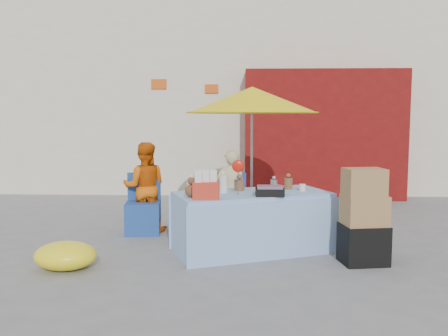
{
  "coord_description": "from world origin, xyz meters",
  "views": [
    {
      "loc": [
        0.51,
        -5.45,
        1.64
      ],
      "look_at": [
        0.3,
        0.6,
        1.0
      ],
      "focal_mm": 38.0,
      "sensor_mm": 36.0,
      "label": 1
    }
  ],
  "objects_px": {
    "chair_left": "(143,215)",
    "chair_right": "(231,216)",
    "vendor_orange": "(145,187)",
    "umbrella": "(252,101)",
    "market_table": "(252,221)",
    "vendor_beige": "(231,191)",
    "box_stack": "(364,220)"
  },
  "relations": [
    {
      "from": "chair_left",
      "to": "chair_right",
      "type": "distance_m",
      "value": 1.25
    },
    {
      "from": "chair_left",
      "to": "vendor_orange",
      "type": "distance_m",
      "value": 0.41
    },
    {
      "from": "chair_left",
      "to": "umbrella",
      "type": "height_order",
      "value": "umbrella"
    },
    {
      "from": "chair_left",
      "to": "umbrella",
      "type": "bearing_deg",
      "value": 4.32
    },
    {
      "from": "market_table",
      "to": "vendor_beige",
      "type": "xyz_separation_m",
      "value": [
        -0.28,
        1.01,
        0.22
      ]
    },
    {
      "from": "umbrella",
      "to": "box_stack",
      "type": "xyz_separation_m",
      "value": [
        1.22,
        -1.62,
        -1.39
      ]
    },
    {
      "from": "chair_right",
      "to": "vendor_beige",
      "type": "distance_m",
      "value": 0.37
    },
    {
      "from": "chair_left",
      "to": "umbrella",
      "type": "xyz_separation_m",
      "value": [
        1.55,
        0.28,
        1.64
      ]
    },
    {
      "from": "chair_right",
      "to": "box_stack",
      "type": "distance_m",
      "value": 2.04
    },
    {
      "from": "vendor_beige",
      "to": "umbrella",
      "type": "distance_m",
      "value": 1.34
    },
    {
      "from": "chair_right",
      "to": "box_stack",
      "type": "relative_size",
      "value": 0.78
    },
    {
      "from": "vendor_orange",
      "to": "market_table",
      "type": "bearing_deg",
      "value": 140.57
    },
    {
      "from": "box_stack",
      "to": "vendor_orange",
      "type": "bearing_deg",
      "value": 152.15
    },
    {
      "from": "vendor_orange",
      "to": "box_stack",
      "type": "height_order",
      "value": "vendor_orange"
    },
    {
      "from": "chair_left",
      "to": "chair_right",
      "type": "bearing_deg",
      "value": -6.06
    },
    {
      "from": "chair_right",
      "to": "box_stack",
      "type": "xyz_separation_m",
      "value": [
        1.53,
        -1.33,
        0.24
      ]
    },
    {
      "from": "chair_right",
      "to": "chair_left",
      "type": "bearing_deg",
      "value": 173.94
    },
    {
      "from": "chair_right",
      "to": "box_stack",
      "type": "bearing_deg",
      "value": -47.16
    },
    {
      "from": "market_table",
      "to": "box_stack",
      "type": "relative_size",
      "value": 1.94
    },
    {
      "from": "box_stack",
      "to": "market_table",
      "type": "bearing_deg",
      "value": 159.75
    },
    {
      "from": "umbrella",
      "to": "vendor_orange",
      "type": "bearing_deg",
      "value": -174.47
    },
    {
      "from": "market_table",
      "to": "box_stack",
      "type": "bearing_deg",
      "value": -41.5
    },
    {
      "from": "vendor_beige",
      "to": "chair_right",
      "type": "bearing_deg",
      "value": 83.23
    },
    {
      "from": "chair_left",
      "to": "vendor_beige",
      "type": "distance_m",
      "value": 1.3
    },
    {
      "from": "vendor_beige",
      "to": "box_stack",
      "type": "relative_size",
      "value": 1.1
    },
    {
      "from": "chair_left",
      "to": "box_stack",
      "type": "xyz_separation_m",
      "value": [
        2.78,
        -1.33,
        0.24
      ]
    },
    {
      "from": "market_table",
      "to": "chair_left",
      "type": "xyz_separation_m",
      "value": [
        -1.53,
        0.87,
        -0.12
      ]
    },
    {
      "from": "market_table",
      "to": "vendor_orange",
      "type": "xyz_separation_m",
      "value": [
        -1.53,
        1.01,
        0.27
      ]
    },
    {
      "from": "chair_right",
      "to": "umbrella",
      "type": "xyz_separation_m",
      "value": [
        0.3,
        0.28,
        1.64
      ]
    },
    {
      "from": "chair_left",
      "to": "umbrella",
      "type": "relative_size",
      "value": 0.41
    },
    {
      "from": "chair_right",
      "to": "umbrella",
      "type": "distance_m",
      "value": 1.69
    },
    {
      "from": "chair_right",
      "to": "umbrella",
      "type": "height_order",
      "value": "umbrella"
    }
  ]
}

